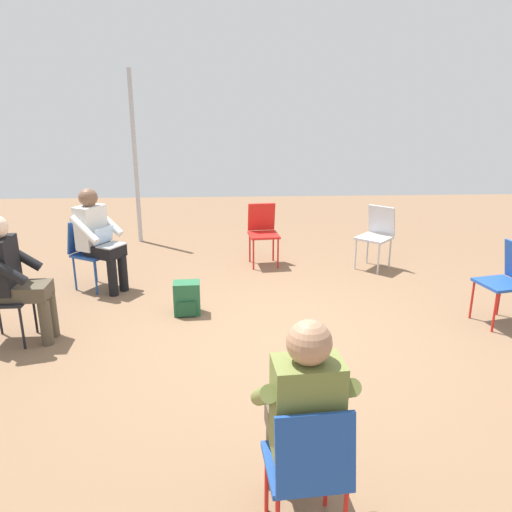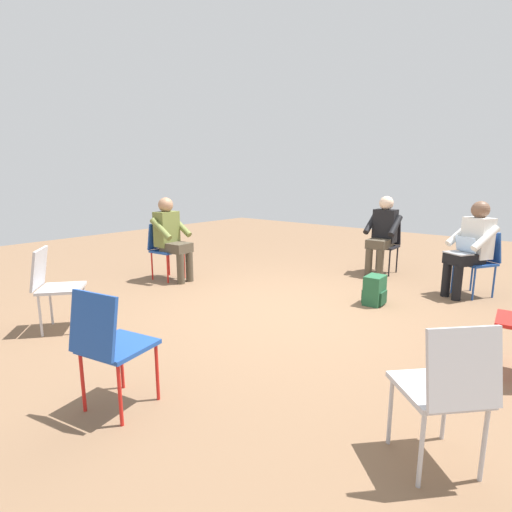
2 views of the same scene
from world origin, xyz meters
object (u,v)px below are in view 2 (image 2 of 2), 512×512
(backpack_near_laptop_user, at_px, (374,292))
(chair_northeast, at_px, (479,258))
(chair_south, at_px, (109,342))
(person_in_olive, at_px, (171,235))
(chair_north, at_px, (386,242))
(chair_west, at_px, (164,247))
(chair_southeast, at_px, (447,386))
(person_with_laptop, at_px, (471,244))
(chair_southwest, at_px, (53,283))
(person_in_black, at_px, (382,231))

(backpack_near_laptop_user, bearing_deg, chair_northeast, 54.97)
(chair_south, xyz_separation_m, person_in_olive, (-2.44, 2.44, 0.20))
(chair_north, relative_size, backpack_near_laptop_user, 2.36)
(chair_north, xyz_separation_m, chair_west, (-2.43, -2.55, 0.00))
(chair_northeast, height_order, chair_north, same)
(chair_southeast, height_order, chair_north, same)
(chair_northeast, relative_size, person_with_laptop, 0.69)
(chair_west, bearing_deg, chair_south, 42.30)
(chair_west, height_order, backpack_near_laptop_user, chair_west)
(backpack_near_laptop_user, bearing_deg, chair_west, -164.16)
(chair_northeast, bearing_deg, chair_north, 12.87)
(chair_south, distance_m, person_with_laptop, 4.54)
(chair_south, relative_size, chair_southeast, 1.00)
(person_in_olive, bearing_deg, backpack_near_laptop_user, 101.74)
(chair_southwest, bearing_deg, backpack_near_laptop_user, 92.35)
(chair_west, relative_size, person_with_laptop, 0.69)
(chair_southwest, relative_size, chair_west, 1.00)
(chair_north, xyz_separation_m, backpack_near_laptop_user, (0.57, -1.70, -0.34))
(chair_southeast, height_order, backpack_near_laptop_user, chair_southeast)
(chair_north, xyz_separation_m, person_with_laptop, (1.36, -0.60, 0.20))
(chair_south, distance_m, chair_southeast, 2.01)
(person_with_laptop, xyz_separation_m, person_in_black, (-1.36, 0.43, 0.00))
(chair_west, bearing_deg, backpack_near_laptop_user, 101.12)
(chair_northeast, relative_size, backpack_near_laptop_user, 2.36)
(chair_southwest, bearing_deg, chair_south, 26.06)
(backpack_near_laptop_user, bearing_deg, person_in_olive, -163.53)
(chair_west, bearing_deg, person_in_olive, 90.00)
(chair_north, bearing_deg, person_in_black, 90.00)
(person_in_black, relative_size, backpack_near_laptop_user, 3.44)
(chair_north, relative_size, person_with_laptop, 0.69)
(chair_southeast, distance_m, person_in_black, 4.48)
(chair_south, relative_size, chair_northeast, 1.00)
(person_in_black, bearing_deg, chair_southwest, 68.59)
(person_in_black, bearing_deg, chair_north, -90.00)
(chair_southeast, bearing_deg, backpack_near_laptop_user, 73.27)
(chair_north, bearing_deg, chair_southeast, 114.32)
(chair_south, xyz_separation_m, chair_southwest, (-1.76, 0.41, 0.00))
(person_with_laptop, relative_size, backpack_near_laptop_user, 3.44)
(chair_southwest, bearing_deg, chair_southeast, 45.63)
(person_with_laptop, bearing_deg, person_in_black, 12.54)
(chair_southeast, distance_m, person_in_olive, 4.59)
(chair_north, relative_size, chair_west, 1.00)
(chair_southwest, bearing_deg, person_in_black, 109.43)
(chair_south, height_order, chair_west, same)
(chair_southwest, height_order, chair_northeast, same)
(chair_southwest, relative_size, person_in_black, 0.69)
(person_in_olive, relative_size, person_in_black, 1.00)
(chair_southwest, xyz_separation_m, chair_northeast, (3.03, 4.11, 0.00))
(person_with_laptop, xyz_separation_m, backpack_near_laptop_user, (-0.79, -1.10, -0.53))
(chair_south, bearing_deg, backpack_near_laptop_user, 71.12)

